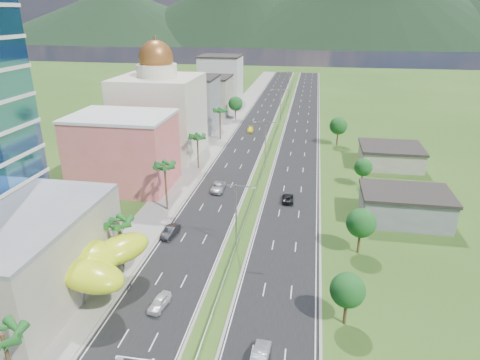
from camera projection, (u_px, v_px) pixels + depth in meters
The scene contains 35 objects.
ground at pixel (223, 285), 58.96m from camera, with size 500.00×500.00×0.00m, color #2D5119.
road_left at pixel (256, 124), 142.55m from camera, with size 11.00×260.00×0.04m, color black.
road_right at pixel (302, 126), 140.20m from camera, with size 11.00×260.00×0.04m, color black.
sidewalk_left at pixel (229, 123), 144.03m from camera, with size 7.00×260.00×0.12m, color gray.
median_guardrail at pixel (274, 138), 124.66m from camera, with size 0.10×216.06×0.76m.
streetlight_median_b at pixel (236, 210), 65.62m from camera, with size 6.04×0.25×11.00m.
streetlight_median_c at pixel (266, 139), 102.26m from camera, with size 6.04×0.25×11.00m.
streetlight_median_d at pixel (281, 102), 143.47m from camera, with size 6.04×0.25×11.00m.
streetlight_median_e at pixel (289, 81), 184.69m from camera, with size 6.04×0.25×11.00m.
lime_canopy at pixel (69, 256), 56.58m from camera, with size 18.00×15.00×7.40m.
pink_shophouse at pixel (124, 152), 89.88m from camera, with size 20.00×15.00×15.00m, color #D86458.
domed_building at pixel (160, 111), 109.52m from camera, with size 20.00×20.00×28.70m.
midrise_grey at pixel (191, 104), 133.50m from camera, with size 16.00×15.00×16.00m, color slate.
midrise_beige at pixel (208, 96), 154.20m from camera, with size 16.00×15.00×13.00m, color gray.
midrise_white at pixel (221, 80), 174.35m from camera, with size 16.00×15.00×18.00m, color silver.
shed_near at pixel (405, 207), 76.55m from camera, with size 15.00×10.00×5.00m, color slate.
shed_far at pixel (390, 157), 103.82m from camera, with size 14.00×12.00×4.40m, color gray.
palm_tree_a at pixel (3, 338), 38.27m from camera, with size 3.60×3.60×9.10m.
palm_tree_b at pixel (119, 224), 60.61m from camera, with size 3.60×3.60×8.10m.
palm_tree_c at pixel (165, 167), 78.39m from camera, with size 3.60×3.60×9.60m.
palm_tree_d at pixel (197, 138), 99.81m from camera, with size 3.60×3.60×8.60m.
palm_tree_e at pixel (220, 112), 122.43m from camera, with size 3.60×3.60×9.40m.
leafy_tree_lfar at pixel (235, 104), 146.33m from camera, with size 4.90×4.90×8.05m.
leafy_tree_ra at pixel (348, 290), 50.11m from camera, with size 4.20×4.20×6.90m.
leafy_tree_rb at pixel (361, 223), 65.06m from camera, with size 4.55×4.55×7.47m.
leafy_tree_rc at pixel (363, 167), 90.53m from camera, with size 3.85×3.85×6.33m.
leafy_tree_rd at pixel (338, 126), 118.19m from camera, with size 4.90×4.90×8.05m.
mountain_ridge at pixel (363, 45), 461.70m from camera, with size 860.00×140.00×90.00m, color black, non-canonical shape.
car_white_near_left at pixel (159, 302), 54.36m from camera, with size 1.72×4.27×1.45m, color silver.
car_dark_left at pixel (170, 231), 71.64m from camera, with size 1.66×4.77×1.57m, color black.
car_silver_mid_left at pixel (218, 187), 89.61m from camera, with size 2.63×5.70×1.58m, color #989CA0.
car_yellow_far_left at pixel (251, 129), 133.44m from camera, with size 1.89×4.64×1.35m, color yellow.
car_silver_right at pixel (261, 355), 45.98m from camera, with size 1.66×4.76×1.57m, color #B2B4BB.
car_dark_far_right at pixel (288, 198), 84.62m from camera, with size 2.21×4.80×1.33m, color black.
motorcycle at pixel (130, 285), 57.90m from camera, with size 0.58×1.91×1.22m, color black.
Camera 1 is at (10.59, -48.30, 35.33)m, focal length 32.00 mm.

